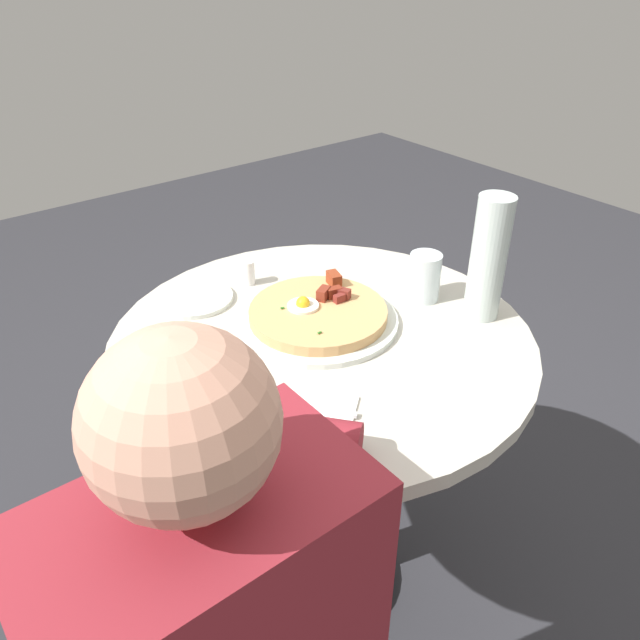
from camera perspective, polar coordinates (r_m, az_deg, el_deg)
The scene contains 12 objects.
ground_plane at distance 1.76m, azimuth 0.14°, elevation -22.20°, with size 6.00×6.00×0.00m, color #2D2D33.
dining_table at distance 1.34m, azimuth 0.17°, elevation -7.73°, with size 0.83×0.83×0.75m.
pizza_plate at distance 1.27m, azimuth -0.18°, elevation -0.02°, with size 0.32×0.32×0.01m, color silver.
breakfast_pizza at distance 1.26m, azimuth -0.16°, elevation 0.75°, with size 0.28×0.28×0.05m.
bread_plate at distance 1.37m, azimuth -11.36°, elevation 1.95°, with size 0.16×0.16×0.01m, color silver.
napkin at distance 1.03m, azimuth -1.74°, elevation -8.79°, with size 0.17×0.14×0.00m, color white.
fork at distance 1.04m, azimuth -1.50°, elevation -7.97°, with size 0.18×0.01×0.01m, color silver.
knife at distance 1.02m, azimuth -1.99°, elevation -9.24°, with size 0.18×0.01×0.01m, color silver.
water_glass at distance 1.35m, azimuth 9.50°, elevation 3.90°, with size 0.07×0.07×0.10m, color silver.
water_bottle at distance 1.28m, azimuth 15.10°, elevation 5.44°, with size 0.07×0.07×0.26m, color silver.
salt_shaker at distance 1.41m, azimuth -6.58°, elevation 4.30°, with size 0.03×0.03×0.06m, color white.
pepper_shaker at distance 1.05m, azimuth -9.23°, elevation -7.04°, with size 0.03×0.03×0.05m, color #3F3833.
Camera 1 is at (-0.64, -0.81, 1.43)m, focal length 35.10 mm.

